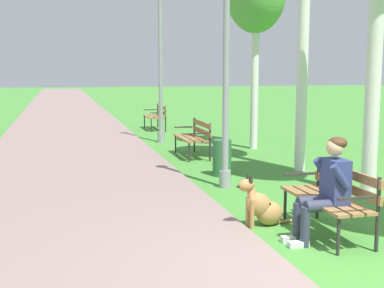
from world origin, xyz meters
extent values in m
plane|color=#478E38|center=(0.00, 0.00, 0.00)|extent=(120.00, 120.00, 0.00)
cube|color=gray|center=(-2.24, 24.00, 0.02)|extent=(3.97, 60.00, 0.04)
cube|color=olive|center=(0.42, 1.18, 0.45)|extent=(0.14, 1.50, 0.04)
cube|color=olive|center=(0.59, 1.18, 0.45)|extent=(0.14, 1.50, 0.04)
cube|color=olive|center=(0.77, 1.18, 0.45)|extent=(0.14, 1.50, 0.04)
cube|color=olive|center=(0.87, 1.18, 0.59)|extent=(0.04, 1.50, 0.11)
cube|color=olive|center=(0.87, 1.18, 0.77)|extent=(0.04, 1.50, 0.11)
cylinder|color=#2D2B28|center=(0.39, 1.87, 0.23)|extent=(0.04, 0.04, 0.45)
cylinder|color=#2D2B28|center=(0.87, 1.87, 0.43)|extent=(0.04, 0.04, 0.85)
cube|color=#2D2B28|center=(0.59, 1.87, 0.63)|extent=(0.45, 0.04, 0.03)
cylinder|color=#2D2B28|center=(0.39, 0.49, 0.23)|extent=(0.04, 0.04, 0.45)
cylinder|color=#2D2B28|center=(0.87, 0.49, 0.43)|extent=(0.04, 0.04, 0.85)
cube|color=#2D2B28|center=(0.59, 0.49, 0.63)|extent=(0.45, 0.04, 0.03)
cube|color=olive|center=(0.26, 7.25, 0.45)|extent=(0.14, 1.50, 0.04)
cube|color=olive|center=(0.43, 7.25, 0.45)|extent=(0.14, 1.50, 0.04)
cube|color=olive|center=(0.61, 7.25, 0.45)|extent=(0.14, 1.50, 0.04)
cube|color=olive|center=(0.71, 7.25, 0.59)|extent=(0.04, 1.50, 0.11)
cube|color=olive|center=(0.71, 7.25, 0.77)|extent=(0.04, 1.50, 0.11)
cylinder|color=#2D2B28|center=(0.23, 7.94, 0.23)|extent=(0.04, 0.04, 0.45)
cylinder|color=#2D2B28|center=(0.71, 7.94, 0.43)|extent=(0.04, 0.04, 0.85)
cube|color=#2D2B28|center=(0.43, 7.94, 0.63)|extent=(0.45, 0.04, 0.03)
cylinder|color=#2D2B28|center=(0.23, 6.56, 0.23)|extent=(0.04, 0.04, 0.45)
cylinder|color=#2D2B28|center=(0.71, 6.56, 0.43)|extent=(0.04, 0.04, 0.85)
cube|color=#2D2B28|center=(0.43, 6.56, 0.63)|extent=(0.45, 0.04, 0.03)
cube|color=olive|center=(0.43, 13.05, 0.45)|extent=(0.14, 1.50, 0.04)
cube|color=olive|center=(0.60, 13.05, 0.45)|extent=(0.14, 1.50, 0.04)
cube|color=olive|center=(0.78, 13.05, 0.45)|extent=(0.14, 1.50, 0.04)
cube|color=olive|center=(0.88, 13.05, 0.59)|extent=(0.04, 1.50, 0.11)
cube|color=olive|center=(0.88, 13.05, 0.77)|extent=(0.04, 1.50, 0.11)
cylinder|color=#2D2B28|center=(0.40, 13.74, 0.23)|extent=(0.04, 0.04, 0.45)
cylinder|color=#2D2B28|center=(0.88, 13.74, 0.43)|extent=(0.04, 0.04, 0.85)
cube|color=#2D2B28|center=(0.60, 13.74, 0.63)|extent=(0.45, 0.04, 0.03)
cylinder|color=#2D2B28|center=(0.40, 12.36, 0.23)|extent=(0.04, 0.04, 0.45)
cylinder|color=#2D2B28|center=(0.88, 12.36, 0.43)|extent=(0.04, 0.04, 0.85)
cube|color=#2D2B28|center=(0.60, 12.36, 0.63)|extent=(0.45, 0.04, 0.03)
cylinder|color=#33384C|center=(0.38, 1.04, 0.47)|extent=(0.42, 0.14, 0.14)
cylinder|color=#33384C|center=(0.17, 1.04, 0.24)|extent=(0.11, 0.11, 0.47)
cube|color=silver|center=(0.09, 1.04, 0.04)|extent=(0.24, 0.09, 0.07)
cylinder|color=#33384C|center=(0.38, 0.84, 0.47)|extent=(0.42, 0.14, 0.14)
cylinder|color=#33384C|center=(0.17, 0.84, 0.24)|extent=(0.11, 0.11, 0.47)
cube|color=silver|center=(0.09, 0.84, 0.04)|extent=(0.24, 0.09, 0.07)
cube|color=navy|center=(0.59, 0.94, 0.73)|extent=(0.22, 0.36, 0.52)
cylinder|color=navy|center=(0.53, 1.14, 0.83)|extent=(0.25, 0.09, 0.30)
cylinder|color=navy|center=(0.53, 0.74, 0.83)|extent=(0.25, 0.09, 0.30)
sphere|color=tan|center=(0.57, 0.94, 1.13)|extent=(0.21, 0.21, 0.21)
ellipsoid|color=#472D19|center=(0.60, 0.94, 1.18)|extent=(0.22, 0.23, 0.14)
ellipsoid|color=#B27F47|center=(0.10, 1.72, 0.16)|extent=(0.39, 0.31, 0.32)
ellipsoid|color=#B27F47|center=(-0.05, 1.71, 0.29)|extent=(0.52, 0.27, 0.48)
ellipsoid|color=black|center=(0.00, 1.72, 0.32)|extent=(0.37, 0.22, 0.27)
cylinder|color=#B27F47|center=(-0.18, 1.76, 0.19)|extent=(0.06, 0.06, 0.38)
cylinder|color=#B27F47|center=(-0.17, 1.64, 0.19)|extent=(0.06, 0.06, 0.38)
cylinder|color=#B27F47|center=(-0.16, 1.70, 0.43)|extent=(0.13, 0.18, 0.19)
ellipsoid|color=#B27F47|center=(-0.24, 1.69, 0.56)|extent=(0.23, 0.16, 0.16)
cone|color=black|center=(-0.34, 1.68, 0.55)|extent=(0.11, 0.10, 0.09)
cone|color=black|center=(-0.20, 1.74, 0.66)|extent=(0.06, 0.06, 0.09)
cone|color=black|center=(-0.19, 1.65, 0.66)|extent=(0.06, 0.06, 0.09)
cylinder|color=#B27F47|center=(0.30, 1.74, 0.03)|extent=(0.28, 0.07, 0.04)
cylinder|color=gray|center=(0.23, 3.98, 0.15)|extent=(0.20, 0.20, 0.30)
cylinder|color=gray|center=(0.23, 3.98, 1.84)|extent=(0.11, 0.11, 3.69)
cylinder|color=gray|center=(0.25, 9.87, 0.15)|extent=(0.20, 0.20, 0.30)
cylinder|color=gray|center=(0.25, 9.87, 1.99)|extent=(0.11, 0.11, 3.97)
cylinder|color=silver|center=(2.29, 2.84, 1.91)|extent=(0.24, 0.24, 3.82)
cylinder|color=silver|center=(2.17, 5.07, 2.27)|extent=(0.22, 0.22, 4.53)
cylinder|color=silver|center=(2.34, 8.07, 1.67)|extent=(0.20, 0.20, 3.34)
cylinder|color=#2D6638|center=(0.48, 4.95, 0.35)|extent=(0.36, 0.36, 0.70)
camera|label=1|loc=(-2.52, -4.40, 2.01)|focal=48.50mm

